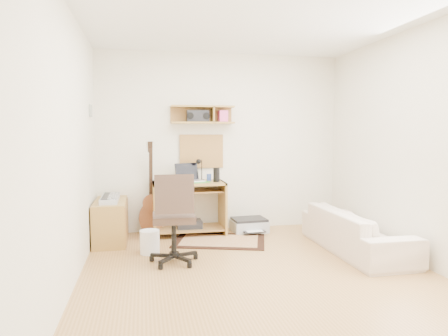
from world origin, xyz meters
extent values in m
cube|color=#B5854B|center=(0.00, 0.00, -0.01)|extent=(3.60, 4.00, 0.01)
cube|color=white|center=(0.00, 0.00, 2.60)|extent=(3.60, 4.00, 0.01)
cube|color=silver|center=(0.00, 2.00, 1.30)|extent=(3.60, 0.01, 2.60)
cube|color=silver|center=(-1.80, 0.00, 1.30)|extent=(0.01, 4.00, 2.60)
cube|color=silver|center=(1.80, 0.00, 1.30)|extent=(0.01, 4.00, 2.60)
cube|color=#A87E3B|center=(-0.30, 1.88, 1.70)|extent=(0.90, 0.25, 0.26)
cube|color=tan|center=(-0.30, 1.98, 1.17)|extent=(0.64, 0.03, 0.49)
cube|color=#4C8CBF|center=(-1.79, 1.50, 1.72)|extent=(0.02, 0.20, 0.15)
cylinder|color=black|center=(-0.13, 1.68, 0.85)|extent=(0.09, 0.09, 0.20)
cylinder|color=#3652A3|center=(-0.21, 1.83, 0.80)|extent=(0.07, 0.07, 0.10)
cube|color=black|center=(-0.37, 1.87, 1.68)|extent=(0.31, 0.14, 0.16)
cube|color=#D0BD8B|center=(-0.16, 1.28, 0.01)|extent=(1.37, 1.10, 0.02)
cube|color=#A87E3B|center=(-1.58, 1.55, 0.28)|extent=(0.40, 0.90, 0.55)
cube|color=#B2B5BA|center=(-1.58, 1.55, 0.58)|extent=(0.22, 0.70, 0.06)
cylinder|color=white|center=(-1.09, 0.91, 0.14)|extent=(0.30, 0.30, 0.28)
cube|color=#A5A8AA|center=(0.36, 1.71, 0.09)|extent=(0.52, 0.42, 0.19)
imported|color=beige|center=(1.38, 0.51, 0.34)|extent=(0.51, 1.74, 0.68)
camera|label=1|loc=(-1.15, -3.91, 1.44)|focal=32.44mm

